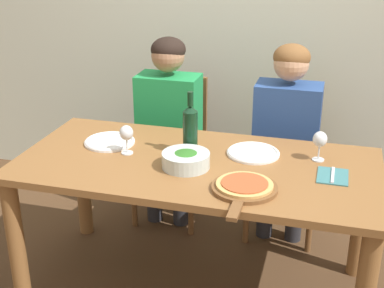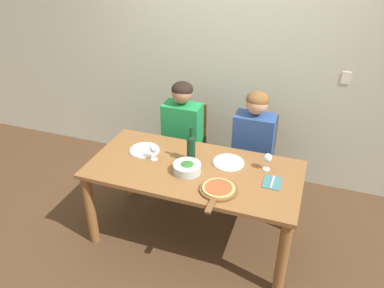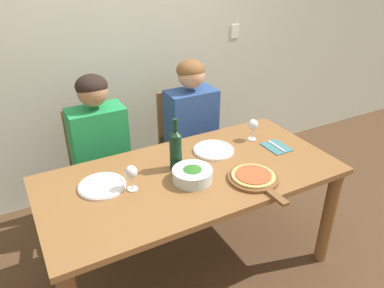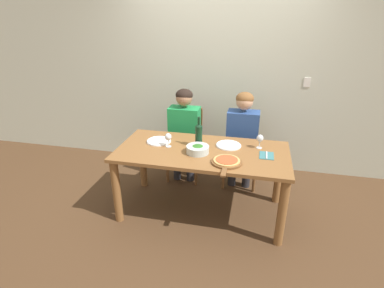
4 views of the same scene
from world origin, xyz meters
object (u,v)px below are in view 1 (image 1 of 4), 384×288
Objects in this scene: person_man at (286,127)px; broccoli_bowl at (186,160)px; fork_on_napkin at (333,176)px; dinner_plate_right at (253,153)px; wine_glass_left at (126,134)px; pizza_on_board at (244,187)px; dinner_plate_left at (110,142)px; chair_right at (286,156)px; wine_bottle at (190,129)px; chair_left at (174,144)px; person_woman at (168,116)px; wine_glass_right at (320,141)px.

person_man reaches higher than broccoli_bowl.
dinner_plate_right is at bearing 158.35° from fork_on_napkin.
wine_glass_left is (-0.33, 0.08, 0.07)m from broccoli_bowl.
pizza_on_board is 0.70m from wine_glass_left.
wine_glass_left is 1.02m from fork_on_napkin.
dinner_plate_left is (-0.88, -0.56, 0.03)m from person_man.
pizza_on_board is at bearing -20.75° from wine_glass_left.
person_man is 4.52× the size of dinner_plate_left.
dinner_plate_right is 1.49× the size of fork_on_napkin.
chair_right reaches higher than broccoli_bowl.
wine_bottle reaches higher than chair_right.
person_man is 0.52m from dinner_plate_right.
pizza_on_board is 2.40× the size of fork_on_napkin.
chair_left is 1.00× the size of chair_right.
chair_left is 0.26m from person_woman.
pizza_on_board is at bearing -86.16° from dinner_plate_right.
person_woman reaches higher than wine_bottle.
chair_left is 0.96m from broccoli_bowl.
wine_glass_right is at bearing -27.52° from person_woman.
wine_bottle is at bearing -2.49° from dinner_plate_left.
dinner_plate_left is at bearing -102.28° from chair_left.
broccoli_bowl is 0.66m from wine_glass_right.
dinner_plate_right reaches higher than fork_on_napkin.
pizza_on_board is at bearing -27.89° from broccoli_bowl.
dinner_plate_left is 1.00× the size of dinner_plate_right.
wine_glass_left is at bearing -133.49° from chair_right.
wine_glass_left is at bearing -90.39° from person_woman.
wine_glass_left is at bearing -165.66° from dinner_plate_right.
person_woman is at bearing 146.89° from fork_on_napkin.
dinner_plate_left is 1.09m from wine_glass_right.
person_woman is at bearing 140.75° from dinner_plate_right.
chair_left is 0.76× the size of person_woman.
broccoli_bowl reaches higher than dinner_plate_left.
wine_glass_right is at bearing 54.87° from pizza_on_board.
dinner_plate_right is (0.31, 0.08, -0.12)m from wine_bottle.
chair_right is at bearing 8.81° from person_woman.
dinner_plate_left reaches higher than fork_on_napkin.
wine_bottle is 0.48m from pizza_on_board.
wine_glass_right is at bearing 8.15° from wine_bottle.
dinner_plate_right is at bearing 39.69° from broccoli_bowl.
wine_glass_left reaches higher than dinner_plate_left.
wine_glass_right reaches higher than broccoli_bowl.
wine_bottle is (-0.42, -0.69, 0.39)m from chair_right.
wine_glass_left is (-0.65, 0.24, 0.09)m from pizza_on_board.
pizza_on_board reaches higher than dinner_plate_left.
person_woman reaches higher than broccoli_bowl.
person_man is 0.73m from wine_bottle.
pizza_on_board is at bearing -146.43° from fork_on_napkin.
dinner_plate_right is at bearing -39.25° from person_woman.
dinner_plate_left is at bearing 177.51° from wine_bottle.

